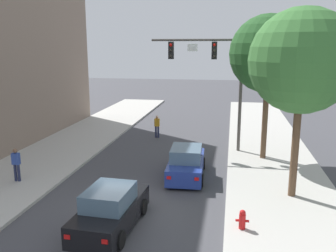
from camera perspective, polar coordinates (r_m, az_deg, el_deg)
name	(u,v)px	position (r m, az deg, el deg)	size (l,w,h in m)	color
ground_plane	(125,212)	(15.30, -6.71, -13.20)	(120.00, 120.00, 0.00)	#424247
sidewalk_right	(292,224)	(14.90, 18.83, -14.24)	(5.00, 60.00, 0.15)	#B2AFA8
traffic_signal_mast	(216,68)	(22.61, 7.47, 9.01)	(5.61, 0.38, 7.50)	#514C47
car_lead_blue	(186,163)	(18.75, 2.88, -5.85)	(1.99, 4.31, 1.60)	navy
car_following_black	(111,210)	(13.86, -8.95, -12.81)	(2.01, 4.32, 1.60)	black
pedestrian_sidewalk_left_walker	(16,163)	(19.14, -22.65, -5.37)	(0.36, 0.22, 1.64)	#232847
pedestrian_crossing_road	(157,125)	(26.67, -1.73, 0.10)	(0.36, 0.22, 1.64)	#232847
fire_hydrant	(242,219)	(13.76, 11.54, -14.11)	(0.48, 0.24, 0.72)	red
street_tree_nearest	(302,61)	(16.02, 20.20, 9.47)	(4.34, 4.34, 8.02)	brown
street_tree_second	(269,54)	(21.35, 15.47, 10.79)	(4.36, 4.36, 8.20)	brown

